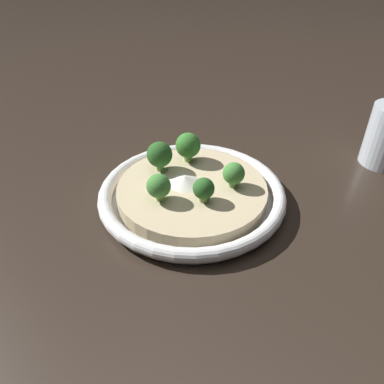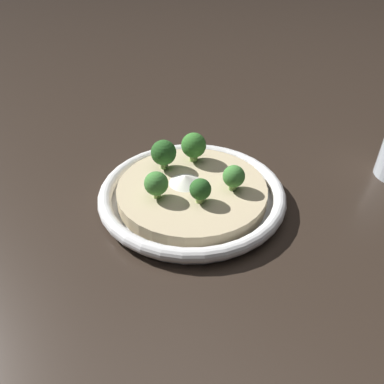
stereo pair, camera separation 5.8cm
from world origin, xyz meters
name	(u,v)px [view 1 (the left image)]	position (x,y,z in m)	size (l,w,h in m)	color
ground_plane	(192,201)	(0.00, 0.00, 0.00)	(6.00, 6.00, 0.00)	#2D231C
risotto_bowl	(192,193)	(0.00, 0.00, 0.02)	(0.29, 0.29, 0.03)	white
cheese_sprinkle	(185,179)	(-0.01, 0.00, 0.04)	(0.05, 0.05, 0.01)	white
broccoli_left	(160,155)	(-0.07, 0.01, 0.06)	(0.04, 0.04, 0.05)	#668E47
broccoli_front_left	(159,186)	(-0.02, -0.05, 0.05)	(0.04, 0.04, 0.04)	#84A856
broccoli_front_right	(204,189)	(0.03, -0.02, 0.05)	(0.03, 0.03, 0.04)	#84A856
broccoli_right	(234,174)	(0.05, 0.03, 0.05)	(0.03, 0.03, 0.04)	#668E47
broccoli_back_left	(188,146)	(-0.04, 0.06, 0.06)	(0.04, 0.04, 0.05)	#759E4C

